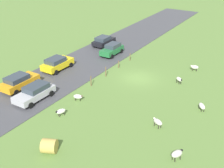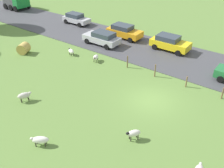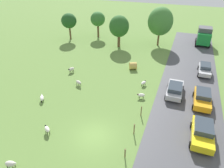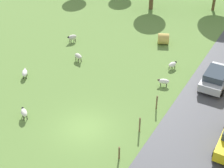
# 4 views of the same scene
# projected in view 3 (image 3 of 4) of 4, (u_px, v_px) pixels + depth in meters

# --- Properties ---
(ground_plane) EXTENTS (160.00, 160.00, 0.00)m
(ground_plane) POSITION_uv_depth(u_px,v_px,m) (94.00, 136.00, 20.91)
(ground_plane) COLOR olive
(road_strip) EXTENTS (8.00, 80.00, 0.06)m
(road_strip) POSITION_uv_depth(u_px,v_px,m) (182.00, 160.00, 18.32)
(road_strip) COLOR #47474C
(road_strip) RESTS_ON ground_plane
(sheep_0) EXTENTS (1.05, 1.17, 0.70)m
(sheep_0) POSITION_uv_depth(u_px,v_px,m) (42.00, 98.00, 25.95)
(sheep_0) COLOR white
(sheep_0) RESTS_ON ground_plane
(sheep_1) EXTENTS (0.78, 1.09, 0.69)m
(sheep_1) POSITION_uv_depth(u_px,v_px,m) (144.00, 83.00, 29.18)
(sheep_1) COLOR white
(sheep_1) RESTS_ON ground_plane
(sheep_2) EXTENTS (1.02, 0.91, 0.76)m
(sheep_2) POSITION_uv_depth(u_px,v_px,m) (47.00, 129.00, 21.02)
(sheep_2) COLOR silver
(sheep_2) RESTS_ON ground_plane
(sheep_3) EXTENTS (1.07, 0.71, 0.76)m
(sheep_3) POSITION_uv_depth(u_px,v_px,m) (10.00, 164.00, 17.43)
(sheep_3) COLOR beige
(sheep_3) RESTS_ON ground_plane
(sheep_4) EXTENTS (1.10, 0.77, 0.69)m
(sheep_4) POSITION_uv_depth(u_px,v_px,m) (141.00, 95.00, 26.49)
(sheep_4) COLOR white
(sheep_4) RESTS_ON ground_plane
(sheep_5) EXTENTS (0.94, 1.14, 0.84)m
(sheep_5) POSITION_uv_depth(u_px,v_px,m) (71.00, 69.00, 32.65)
(sheep_5) COLOR beige
(sheep_5) RESTS_ON ground_plane
(sheep_6) EXTENTS (1.17, 0.88, 0.79)m
(sheep_6) POSITION_uv_depth(u_px,v_px,m) (79.00, 82.00, 29.15)
(sheep_6) COLOR beige
(sheep_6) RESTS_ON ground_plane
(hay_bale_0) EXTENTS (1.55, 1.56, 1.18)m
(hay_bale_0) POSITION_uv_depth(u_px,v_px,m) (133.00, 66.00, 33.64)
(hay_bale_0) COLOR tan
(hay_bale_0) RESTS_ON ground_plane
(tree_0) EXTENTS (3.98, 3.98, 6.38)m
(tree_0) POSITION_uv_depth(u_px,v_px,m) (119.00, 26.00, 40.75)
(tree_0) COLOR brown
(tree_0) RESTS_ON ground_plane
(tree_1) EXTENTS (5.05, 5.05, 7.82)m
(tree_1) POSITION_uv_depth(u_px,v_px,m) (160.00, 21.00, 41.12)
(tree_1) COLOR brown
(tree_1) RESTS_ON ground_plane
(tree_2) EXTENTS (3.28, 3.28, 5.78)m
(tree_2) POSITION_uv_depth(u_px,v_px,m) (98.00, 19.00, 46.29)
(tree_2) COLOR brown
(tree_2) RESTS_ON ground_plane
(tree_3) EXTENTS (3.33, 3.33, 5.78)m
(tree_3) POSITION_uv_depth(u_px,v_px,m) (69.00, 21.00, 44.88)
(tree_3) COLOR brown
(tree_3) RESTS_ON ground_plane
(fence_post_1) EXTENTS (0.12, 0.12, 1.04)m
(fence_post_1) POSITION_uv_depth(u_px,v_px,m) (125.00, 153.00, 18.38)
(fence_post_1) COLOR brown
(fence_post_1) RESTS_ON ground_plane
(fence_post_2) EXTENTS (0.12, 0.12, 1.28)m
(fence_post_2) POSITION_uv_depth(u_px,v_px,m) (134.00, 129.00, 20.84)
(fence_post_2) COLOR brown
(fence_post_2) RESTS_ON ground_plane
(fence_post_3) EXTENTS (0.12, 0.12, 1.28)m
(fence_post_3) POSITION_uv_depth(u_px,v_px,m) (141.00, 111.00, 23.36)
(fence_post_3) COLOR brown
(fence_post_3) RESTS_ON ground_plane
(truck_0) EXTENTS (2.90, 3.92, 3.63)m
(truck_0) POSITION_uv_depth(u_px,v_px,m) (204.00, 36.00, 42.73)
(truck_0) COLOR #197F33
(truck_0) RESTS_ON road_strip
(car_0) EXTENTS (2.21, 4.44, 1.66)m
(car_0) POSITION_uv_depth(u_px,v_px,m) (203.00, 132.00, 20.09)
(car_0) COLOR yellow
(car_0) RESTS_ON road_strip
(car_1) EXTENTS (2.15, 4.51, 1.64)m
(car_1) POSITION_uv_depth(u_px,v_px,m) (202.00, 98.00, 25.18)
(car_1) COLOR orange
(car_1) RESTS_ON road_strip
(car_4) EXTENTS (1.95, 4.14, 1.50)m
(car_4) POSITION_uv_depth(u_px,v_px,m) (205.00, 69.00, 32.12)
(car_4) COLOR #B7B7BC
(car_4) RESTS_ON road_strip
(car_5) EXTENTS (2.15, 4.59, 1.57)m
(car_5) POSITION_uv_depth(u_px,v_px,m) (175.00, 89.00, 26.91)
(car_5) COLOR #B7B7BC
(car_5) RESTS_ON road_strip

